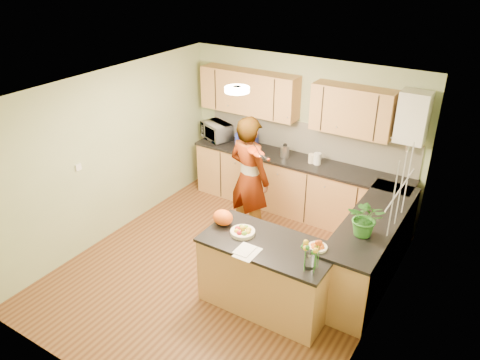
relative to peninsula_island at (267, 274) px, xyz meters
The scene contains 28 objects.
floor 0.96m from the peninsula_island, 160.22° to the left, with size 4.50×4.50×0.00m, color #512D17.
ceiling 2.22m from the peninsula_island, 160.22° to the left, with size 4.00×4.50×0.02m, color silver.
wall_back 2.78m from the peninsula_island, 107.47° to the left, with size 4.00×0.02×2.50m, color #95A677.
wall_front 2.26m from the peninsula_island, 112.13° to the right, with size 4.00×0.02×2.50m, color #95A677.
wall_left 2.92m from the peninsula_island, behind, with size 0.02×4.50×2.50m, color #95A677.
wall_right 1.47m from the peninsula_island, 13.44° to the left, with size 0.02×4.50×2.50m, color #95A677.
back_counter 2.34m from the peninsula_island, 107.34° to the left, with size 3.64×0.62×0.94m.
right_counter 1.45m from the peninsula_island, 51.60° to the left, with size 0.62×2.24×0.94m.
splashback 2.72m from the peninsula_island, 105.48° to the left, with size 3.60×0.02×0.52m, color white.
upper_cabinets 2.92m from the peninsula_island, 112.37° to the left, with size 3.20×0.34×0.70m.
boiler 2.92m from the peninsula_island, 69.23° to the left, with size 0.40×0.30×0.86m.
window_right 1.85m from the peninsula_island, 36.61° to the left, with size 0.01×1.30×1.05m.
light_switch 2.93m from the peninsula_island, behind, with size 0.02×0.09×0.09m, color white.
ceiling_lamp 2.24m from the peninsula_island, 143.67° to the left, with size 0.30×0.30×0.07m.
peninsula_island is the anchor object (origin of this frame).
fruit_dish 0.60m from the peninsula_island, behind, with size 0.30×0.30×0.10m.
orange_bowl 0.76m from the peninsula_island, 15.26° to the left, with size 0.22×0.22×0.13m.
flower_vase 0.97m from the peninsula_island, 16.70° to the right, with size 0.24×0.24×0.45m.
orange_bag 0.87m from the peninsula_island, behind, with size 0.26×0.22×0.19m, color #E15512.
papers 0.56m from the peninsula_island, 108.43° to the right, with size 0.23×0.31×0.01m, color white.
violinist 1.64m from the peninsula_island, 129.23° to the left, with size 0.70×0.46×1.91m, color #DEB188.
violin 1.66m from the peninsula_island, 128.52° to the left, with size 0.61×0.24×0.12m, color #541105, non-canonical shape.
microwave 3.29m from the peninsula_island, 135.39° to the left, with size 0.53×0.36×0.29m, color white.
blue_box 2.84m from the peninsula_island, 126.56° to the left, with size 0.33×0.24×0.26m, color navy.
kettle 2.47m from the peninsula_island, 112.77° to the left, with size 0.14×0.14×0.27m.
jar_cream 2.35m from the peninsula_island, 101.97° to the left, with size 0.10×0.10×0.15m, color beige.
jar_white 2.34m from the peninsula_island, 99.51° to the left, with size 0.12×0.12×0.18m, color white.
potted_plant 1.35m from the peninsula_island, 37.62° to the left, with size 0.42×0.36×0.47m, color #2F7627.
Camera 1 is at (2.92, -4.29, 4.01)m, focal length 35.00 mm.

